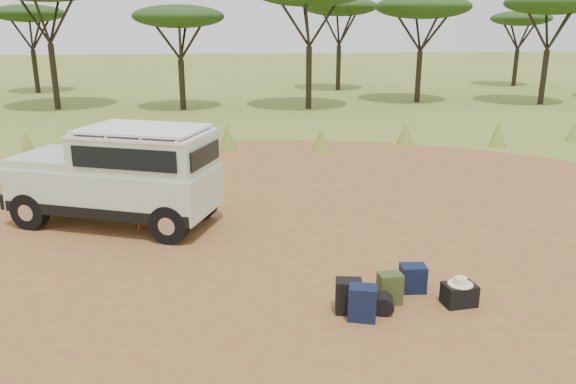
{
  "coord_description": "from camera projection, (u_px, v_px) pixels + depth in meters",
  "views": [
    {
      "loc": [
        -0.08,
        -9.06,
        3.95
      ],
      "look_at": [
        1.04,
        0.68,
        1.0
      ],
      "focal_mm": 35.0,
      "sensor_mm": 36.0,
      "label": 1
    }
  ],
  "objects": [
    {
      "name": "backpack_olive",
      "position": [
        390.0,
        289.0,
        8.19
      ],
      "size": [
        0.36,
        0.27,
        0.47
      ],
      "primitive_type": "cube",
      "rotation": [
        0.0,
        0.0,
        0.07
      ],
      "color": "#3F4922",
      "rests_on": "ground"
    },
    {
      "name": "stuff_sack",
      "position": [
        384.0,
        304.0,
        7.94
      ],
      "size": [
        0.33,
        0.33,
        0.28
      ],
      "primitive_type": "cylinder",
      "rotation": [
        1.57,
        0.0,
        -0.22
      ],
      "color": "black",
      "rests_on": "ground"
    },
    {
      "name": "walking_staff",
      "position": [
        142.0,
        198.0,
        10.61
      ],
      "size": [
        0.35,
        0.31,
        1.57
      ],
      "primitive_type": "cylinder",
      "rotation": [
        0.24,
        0.0,
        0.86
      ],
      "color": "brown",
      "rests_on": "ground"
    },
    {
      "name": "backpack_navy",
      "position": [
        362.0,
        303.0,
        7.74
      ],
      "size": [
        0.45,
        0.37,
        0.5
      ],
      "primitive_type": "cube",
      "rotation": [
        0.0,
        0.0,
        -0.29
      ],
      "color": "#101D32",
      "rests_on": "ground"
    },
    {
      "name": "ground",
      "position": [
        233.0,
        260.0,
        9.77
      ],
      "size": [
        140.0,
        140.0,
        0.0
      ],
      "primitive_type": "plane",
      "color": "olive",
      "rests_on": "ground"
    },
    {
      "name": "grass_fringe",
      "position": [
        231.0,
        139.0,
        17.91
      ],
      "size": [
        36.6,
        1.6,
        0.9
      ],
      "color": "olive",
      "rests_on": "ground"
    },
    {
      "name": "safari_hat",
      "position": [
        460.0,
        282.0,
        8.11
      ],
      "size": [
        0.36,
        0.36,
        0.11
      ],
      "color": "beige",
      "rests_on": "hard_case"
    },
    {
      "name": "duffel_navy",
      "position": [
        413.0,
        278.0,
        8.57
      ],
      "size": [
        0.4,
        0.31,
        0.43
      ],
      "primitive_type": "cube",
      "rotation": [
        0.0,
        0.0,
        -0.07
      ],
      "color": "#101D32",
      "rests_on": "ground"
    },
    {
      "name": "safari_vehicle",
      "position": [
        121.0,
        178.0,
        11.24
      ],
      "size": [
        4.44,
        3.02,
        2.03
      ],
      "rotation": [
        0.0,
        0.0,
        -0.37
      ],
      "color": "#B6CCAE",
      "rests_on": "ground"
    },
    {
      "name": "acacia_treeline",
      "position": [
        237.0,
        4.0,
        27.29
      ],
      "size": [
        46.7,
        13.2,
        6.26
      ],
      "color": "black",
      "rests_on": "ground"
    },
    {
      "name": "backpack_black",
      "position": [
        348.0,
        296.0,
        7.93
      ],
      "size": [
        0.4,
        0.32,
        0.5
      ],
      "primitive_type": "cube",
      "rotation": [
        0.0,
        0.0,
        -0.17
      ],
      "color": "black",
      "rests_on": "ground"
    },
    {
      "name": "hard_case",
      "position": [
        459.0,
        295.0,
        8.17
      ],
      "size": [
        0.5,
        0.38,
        0.33
      ],
      "primitive_type": "cube",
      "rotation": [
        0.0,
        0.0,
        0.11
      ],
      "color": "black",
      "rests_on": "ground"
    },
    {
      "name": "dirt_clearing",
      "position": [
        233.0,
        260.0,
        9.77
      ],
      "size": [
        23.0,
        23.0,
        0.01
      ],
      "primitive_type": "cylinder",
      "color": "olive",
      "rests_on": "ground"
    }
  ]
}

